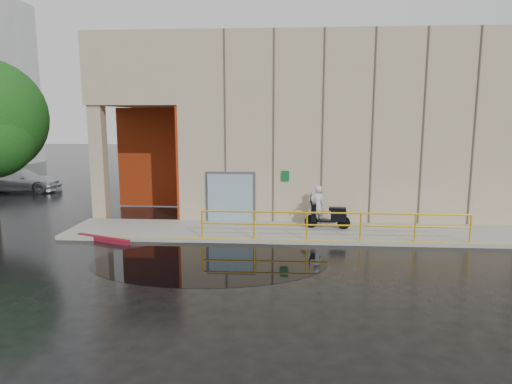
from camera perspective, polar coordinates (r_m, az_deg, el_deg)
ground at (r=13.87m, az=-7.06°, el=-9.76°), size 120.00×120.00×0.00m
sidewalk at (r=17.97m, az=8.40°, el=-5.04°), size 20.00×3.00×0.15m
building at (r=23.97m, az=10.09°, el=8.52°), size 20.00×10.17×8.00m
guardrail at (r=16.54m, az=9.68°, el=-4.19°), size 9.56×0.06×1.03m
person at (r=18.51m, az=7.66°, el=-1.72°), size 0.70×0.56×1.66m
scooter at (r=18.18m, az=9.02°, el=-2.09°), size 1.81×0.76×1.38m
red_curb at (r=17.73m, az=-18.58°, el=-5.60°), size 2.30×1.05×0.18m
puddle at (r=14.66m, az=-5.83°, el=-8.65°), size 7.74×5.06×0.01m
car_c at (r=31.18m, az=-27.45°, el=1.33°), size 5.02×2.47×1.40m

